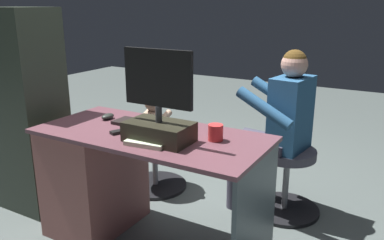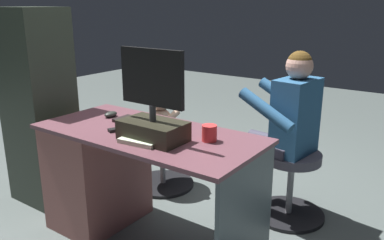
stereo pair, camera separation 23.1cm
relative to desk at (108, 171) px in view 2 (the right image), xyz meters
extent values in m
plane|color=#515A58|center=(-0.35, -0.39, -0.38)|extent=(10.00, 10.00, 0.00)
cube|color=brown|center=(-0.35, 0.00, 0.32)|extent=(1.35, 0.63, 0.02)
cube|color=#975651|center=(0.10, 0.00, -0.04)|extent=(0.43, 0.58, 0.70)
cube|color=#48555B|center=(-1.01, 0.00, -0.04)|extent=(0.02, 0.56, 0.70)
cube|color=black|center=(-0.48, 0.09, 0.39)|extent=(0.35, 0.21, 0.11)
cylinder|color=#333338|center=(-0.48, 0.09, 0.49)|extent=(0.04, 0.04, 0.09)
cube|color=black|center=(-0.48, 0.09, 0.68)|extent=(0.40, 0.02, 0.30)
cube|color=black|center=(-0.48, 0.08, 0.68)|extent=(0.37, 0.00, 0.27)
cube|color=black|center=(-0.26, -0.08, 0.35)|extent=(0.42, 0.14, 0.02)
ellipsoid|color=#252A25|center=(0.04, -0.09, 0.35)|extent=(0.06, 0.10, 0.04)
cylinder|color=red|center=(-0.74, -0.07, 0.38)|extent=(0.08, 0.08, 0.09)
cube|color=black|center=(-0.22, 0.07, 0.34)|extent=(0.10, 0.15, 0.02)
cube|color=beige|center=(-0.45, 0.08, 0.35)|extent=(0.25, 0.32, 0.02)
cylinder|color=black|center=(0.09, -0.66, -0.37)|extent=(0.50, 0.50, 0.03)
cylinder|color=gray|center=(0.09, -0.66, -0.17)|extent=(0.04, 0.04, 0.38)
cylinder|color=#473C3A|center=(0.09, -0.66, 0.05)|extent=(0.39, 0.39, 0.06)
ellipsoid|color=#CFA589|center=(0.09, -0.66, 0.17)|extent=(0.17, 0.14, 0.18)
sphere|color=#CFA589|center=(0.09, -0.66, 0.32)|extent=(0.14, 0.14, 0.14)
sphere|color=beige|center=(0.09, -0.72, 0.31)|extent=(0.05, 0.05, 0.05)
sphere|color=#CFA589|center=(0.04, -0.66, 0.37)|extent=(0.06, 0.06, 0.06)
sphere|color=#CFA589|center=(0.14, -0.66, 0.37)|extent=(0.06, 0.06, 0.06)
cylinder|color=#CFA589|center=(0.00, -0.69, 0.21)|extent=(0.05, 0.14, 0.09)
cylinder|color=#CFA589|center=(0.17, -0.69, 0.21)|extent=(0.05, 0.14, 0.09)
cylinder|color=#CFA589|center=(0.04, -0.75, 0.11)|extent=(0.06, 0.11, 0.06)
cylinder|color=#CFA589|center=(0.13, -0.75, 0.11)|extent=(0.06, 0.11, 0.06)
cylinder|color=black|center=(-0.93, -0.79, -0.37)|extent=(0.49, 0.49, 0.03)
cylinder|color=gray|center=(-0.93, -0.79, -0.17)|extent=(0.04, 0.04, 0.38)
cylinder|color=#4E4B59|center=(-0.93, -0.79, 0.05)|extent=(0.38, 0.38, 0.06)
cube|color=#27547D|center=(-0.93, -0.79, 0.33)|extent=(0.24, 0.34, 0.50)
sphere|color=tan|center=(-0.93, -0.79, 0.67)|extent=(0.17, 0.17, 0.17)
sphere|color=#523A18|center=(-0.93, -0.79, 0.68)|extent=(0.16, 0.16, 0.16)
cylinder|color=#27547D|center=(-0.82, -0.58, 0.41)|extent=(0.40, 0.13, 0.24)
cylinder|color=#27547D|center=(-0.77, -0.97, 0.41)|extent=(0.40, 0.13, 0.24)
cylinder|color=#3E3B4B|center=(-0.77, -0.68, 0.10)|extent=(0.36, 0.16, 0.11)
cylinder|color=#3E3B4B|center=(-0.60, -0.66, -0.15)|extent=(0.10, 0.10, 0.47)
cylinder|color=#3E3B4B|center=(-0.75, -0.86, 0.10)|extent=(0.36, 0.16, 0.11)
cylinder|color=#3E3B4B|center=(-0.57, -0.83, -0.15)|extent=(0.10, 0.10, 0.47)
cube|color=#2B3429|center=(0.68, 0.01, 0.32)|extent=(0.44, 0.36, 1.41)
camera|label=1|loc=(-1.63, 1.75, 1.05)|focal=37.20mm
camera|label=2|loc=(-1.83, 1.63, 1.05)|focal=37.20mm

